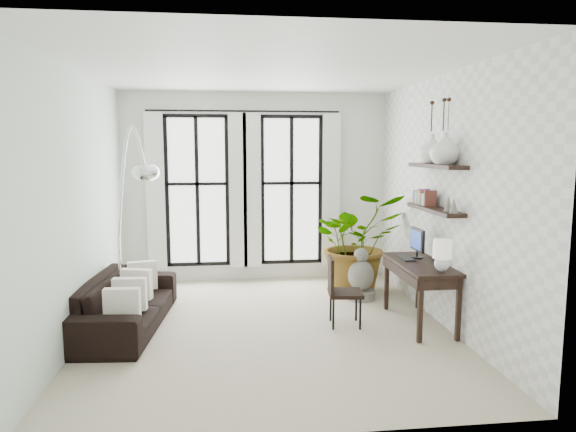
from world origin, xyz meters
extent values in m
plane|color=#BBB295|center=(0.00, 0.00, 0.00)|extent=(5.00, 5.00, 0.00)
plane|color=white|center=(0.00, 0.00, 3.20)|extent=(5.00, 5.00, 0.00)
plane|color=silver|center=(-2.25, 0.00, 1.60)|extent=(0.00, 5.00, 5.00)
plane|color=white|center=(2.25, 0.00, 1.60)|extent=(0.00, 5.00, 5.00)
plane|color=white|center=(0.00, 2.50, 1.60)|extent=(4.50, 0.00, 4.50)
cube|color=white|center=(-1.00, 2.47, 1.55)|extent=(1.00, 0.02, 2.50)
cube|color=white|center=(-1.68, 2.37, 1.55)|extent=(0.30, 0.04, 2.60)
cube|color=white|center=(-0.32, 2.37, 1.55)|extent=(0.30, 0.04, 2.60)
cube|color=white|center=(0.60, 2.47, 1.55)|extent=(1.00, 0.02, 2.50)
cube|color=white|center=(-0.08, 2.37, 1.55)|extent=(0.30, 0.04, 2.60)
cube|color=white|center=(1.28, 2.37, 1.55)|extent=(0.30, 0.04, 2.60)
cylinder|color=black|center=(-0.20, 2.38, 2.88)|extent=(3.20, 0.03, 0.03)
cube|color=black|center=(2.11, -0.09, 1.50)|extent=(0.25, 1.30, 0.05)
cube|color=black|center=(2.11, -0.09, 2.05)|extent=(0.25, 1.30, 0.05)
cube|color=#B6502D|center=(2.11, 0.46, 1.61)|extent=(0.16, 0.04, 0.18)
cube|color=blue|center=(2.11, 0.42, 1.61)|extent=(0.16, 0.04, 0.18)
cube|color=yellow|center=(2.11, 0.37, 1.61)|extent=(0.16, 0.04, 0.18)
cube|color=#32965C|center=(2.11, 0.33, 1.61)|extent=(0.16, 0.04, 0.18)
cube|color=#C257CB|center=(2.11, 0.28, 1.61)|extent=(0.16, 0.04, 0.18)
cube|color=orange|center=(2.11, 0.24, 1.61)|extent=(0.16, 0.04, 0.18)
cube|color=#494949|center=(2.11, 0.19, 1.61)|extent=(0.16, 0.04, 0.18)
cube|color=#37C1A3|center=(2.11, 0.15, 1.61)|extent=(0.16, 0.04, 0.18)
cube|color=beige|center=(2.11, 0.10, 1.61)|extent=(0.16, 0.04, 0.18)
cube|color=brown|center=(2.11, 0.06, 1.61)|extent=(0.16, 0.04, 0.18)
cone|color=gray|center=(2.11, -0.49, 1.61)|extent=(0.10, 0.10, 0.18)
cone|color=gray|center=(2.11, -0.64, 1.61)|extent=(0.10, 0.10, 0.18)
imported|color=black|center=(-1.80, 0.24, 0.33)|extent=(1.07, 2.31, 0.65)
cube|color=white|center=(-1.70, -0.46, 0.50)|extent=(0.40, 0.12, 0.40)
cube|color=white|center=(-1.70, 0.00, 0.50)|extent=(0.40, 0.12, 0.40)
cube|color=white|center=(-1.70, 0.47, 0.50)|extent=(0.40, 0.12, 0.40)
cube|color=white|center=(-1.70, 0.94, 0.50)|extent=(0.40, 0.12, 0.40)
imported|color=#2D7228|center=(1.53, 1.54, 0.80)|extent=(1.52, 1.35, 1.59)
cube|color=black|center=(1.95, -0.09, 0.80)|extent=(0.58, 1.38, 0.04)
cube|color=black|center=(1.93, -0.09, 0.70)|extent=(0.53, 1.32, 0.13)
cube|color=black|center=(1.72, -0.72, 0.39)|extent=(0.05, 0.05, 0.76)
cube|color=black|center=(2.18, -0.72, 0.39)|extent=(0.05, 0.05, 0.76)
cube|color=black|center=(1.72, 0.55, 0.39)|extent=(0.05, 0.05, 0.76)
cube|color=black|center=(2.18, 0.55, 0.39)|extent=(0.05, 0.05, 0.76)
cube|color=black|center=(2.00, 0.18, 1.07)|extent=(0.04, 0.42, 0.30)
cube|color=navy|center=(1.98, 0.18, 1.07)|extent=(0.00, 0.36, 0.24)
cube|color=black|center=(1.84, 0.18, 0.83)|extent=(0.15, 0.40, 0.02)
sphere|color=silver|center=(2.00, -0.62, 0.91)|extent=(0.18, 0.18, 0.18)
cylinder|color=white|center=(2.00, -0.62, 1.10)|extent=(0.22, 0.22, 0.22)
cube|color=black|center=(0.99, -0.01, 0.42)|extent=(0.46, 0.46, 0.05)
cube|color=black|center=(0.80, 0.01, 0.66)|extent=(0.08, 0.43, 0.47)
cylinder|color=black|center=(0.82, -0.18, 0.20)|extent=(0.03, 0.03, 0.40)
cylinder|color=black|center=(1.16, -0.18, 0.20)|extent=(0.03, 0.03, 0.40)
cylinder|color=black|center=(0.82, 0.16, 0.20)|extent=(0.03, 0.03, 0.40)
cylinder|color=black|center=(1.16, 0.16, 0.20)|extent=(0.03, 0.03, 0.40)
cylinder|color=silver|center=(-1.90, 0.46, 0.05)|extent=(0.38, 0.38, 0.11)
cylinder|color=silver|center=(-1.90, 0.46, 0.59)|extent=(0.04, 0.04, 1.07)
ellipsoid|color=silver|center=(-1.50, 0.29, 1.97)|extent=(0.34, 0.34, 0.22)
cylinder|color=gray|center=(1.49, 1.10, 0.07)|extent=(0.44, 0.44, 0.13)
ellipsoid|color=gray|center=(1.49, 1.10, 0.37)|extent=(0.39, 0.39, 0.48)
sphere|color=gray|center=(1.49, 1.10, 0.68)|extent=(0.22, 0.22, 0.22)
imported|color=white|center=(2.11, -0.34, 2.27)|extent=(0.37, 0.37, 0.38)
imported|color=white|center=(2.11, 0.06, 2.27)|extent=(0.37, 0.37, 0.38)
camera|label=1|loc=(-0.49, -6.27, 2.27)|focal=32.00mm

